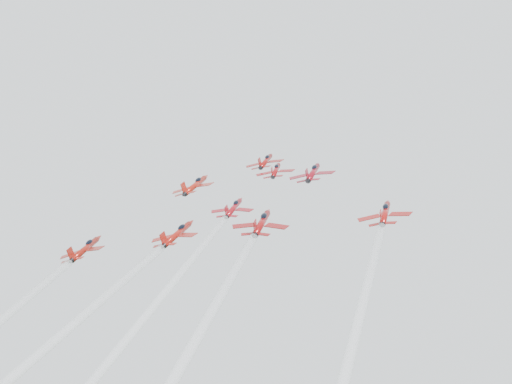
% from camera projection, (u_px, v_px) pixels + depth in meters
% --- Properties ---
extents(jet_lead, '(9.49, 11.40, 9.47)m').
position_uv_depth(jet_lead, '(266.00, 161.00, 170.31)').
color(jet_lead, '#9C110E').
extents(jet_row2_left, '(10.56, 12.68, 10.54)m').
position_uv_depth(jet_row2_left, '(195.00, 185.00, 162.35)').
color(jet_row2_left, '#B01E10').
extents(jet_row2_center, '(8.92, 10.70, 8.90)m').
position_uv_depth(jet_row2_center, '(276.00, 170.00, 160.30)').
color(jet_row2_center, '#9E0F13').
extents(jet_row2_right, '(10.17, 12.20, 10.14)m').
position_uv_depth(jet_row2_right, '(313.00, 172.00, 152.40)').
color(jet_row2_right, maroon).
extents(jet_center, '(8.66, 73.18, 61.45)m').
position_uv_depth(jet_center, '(154.00, 310.00, 101.04)').
color(jet_center, '#A20F18').
extents(jet_rear_left, '(9.56, 80.79, 67.84)m').
position_uv_depth(jet_rear_left, '(50.00, 374.00, 88.82)').
color(jet_rear_left, '#A81810').
extents(jet_rear_right, '(10.34, 87.41, 73.39)m').
position_uv_depth(jet_rear_right, '(160.00, 382.00, 81.48)').
color(jet_rear_right, '#9A0E10').
extents(jet_rear_farright, '(9.21, 77.82, 65.34)m').
position_uv_depth(jet_rear_farright, '(355.00, 355.00, 78.39)').
color(jet_rear_farright, '#A91310').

